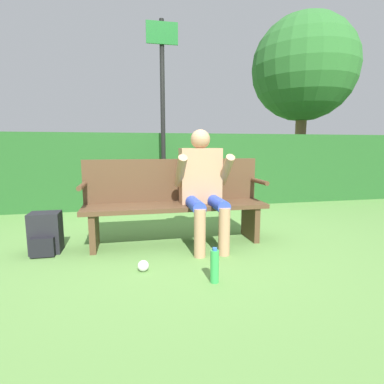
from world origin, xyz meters
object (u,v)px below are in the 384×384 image
backpack (45,234)px  signpost (163,103)px  person_seated (203,182)px  parked_car (45,155)px  tree (304,69)px  water_bottle (215,266)px  park_bench (175,200)px

backpack → signpost: signpost is taller
person_seated → parked_car: 12.46m
backpack → tree: bearing=36.7°
backpack → tree: tree is taller
signpost → tree: 4.35m
person_seated → water_bottle: person_seated is taller
water_bottle → signpost: bearing=91.8°
park_bench → tree: tree is taller
person_seated → backpack: bearing=178.7°
person_seated → water_bottle: bearing=-98.1°
signpost → parked_car: bearing=112.9°
park_bench → person_seated: (0.27, -0.13, 0.20)m
park_bench → tree: bearing=44.5°
parked_car → park_bench: bearing=-149.5°
water_bottle → tree: (3.54, 4.69, 2.73)m
backpack → parked_car: 11.96m
park_bench → backpack: 1.33m
water_bottle → signpost: (-0.08, 2.60, 1.56)m
person_seated → parked_car: size_ratio=0.25×
backpack → tree: 6.77m
water_bottle → tree: bearing=52.9°
person_seated → parked_car: (-4.43, 11.64, -0.02)m
park_bench → backpack: (-1.30, -0.10, -0.27)m
water_bottle → tree: 6.48m
park_bench → signpost: 1.97m
signpost → tree: (3.63, 2.09, 1.17)m
park_bench → parked_car: bearing=109.9°
signpost → person_seated: bearing=-82.6°
water_bottle → parked_car: size_ratio=0.06×
park_bench → water_bottle: park_bench is taller
person_seated → tree: bearing=47.7°
park_bench → signpost: size_ratio=0.67×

